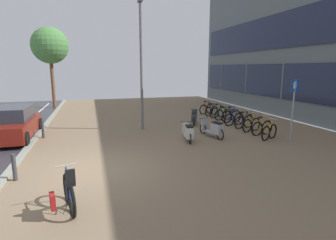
# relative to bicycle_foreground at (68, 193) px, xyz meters

# --- Properties ---
(ground) EXTENTS (21.00, 40.00, 0.13)m
(ground) POSITION_rel_bicycle_foreground_xyz_m (1.87, 2.40, -0.42)
(ground) COLOR #333239
(bicycle_foreground) EXTENTS (0.58, 1.41, 1.12)m
(bicycle_foreground) POSITION_rel_bicycle_foreground_xyz_m (0.00, 0.00, 0.00)
(bicycle_foreground) COLOR black
(bicycle_foreground) RESTS_ON ground
(bicycle_rack_00) EXTENTS (1.23, 0.62, 0.97)m
(bicycle_rack_00) POSITION_rel_bicycle_foreground_xyz_m (8.32, 4.03, -0.06)
(bicycle_rack_00) COLOR black
(bicycle_rack_00) RESTS_ON ground
(bicycle_rack_01) EXTENTS (1.33, 0.48, 0.98)m
(bicycle_rack_01) POSITION_rel_bicycle_foreground_xyz_m (8.49, 4.83, -0.06)
(bicycle_rack_01) COLOR black
(bicycle_rack_01) RESTS_ON ground
(bicycle_rack_02) EXTENTS (1.31, 0.53, 0.98)m
(bicycle_rack_02) POSITION_rel_bicycle_foreground_xyz_m (8.42, 5.62, -0.06)
(bicycle_rack_02) COLOR black
(bicycle_rack_02) RESTS_ON ground
(bicycle_rack_03) EXTENTS (1.35, 0.47, 0.99)m
(bicycle_rack_03) POSITION_rel_bicycle_foreground_xyz_m (8.48, 6.41, -0.06)
(bicycle_rack_03) COLOR black
(bicycle_rack_03) RESTS_ON ground
(bicycle_rack_04) EXTENTS (1.41, 0.48, 1.01)m
(bicycle_rack_04) POSITION_rel_bicycle_foreground_xyz_m (8.35, 7.21, -0.05)
(bicycle_rack_04) COLOR black
(bicycle_rack_04) RESTS_ON ground
(bicycle_rack_05) EXTENTS (1.42, 0.48, 1.03)m
(bicycle_rack_05) POSITION_rel_bicycle_foreground_xyz_m (8.61, 8.00, -0.04)
(bicycle_rack_05) COLOR black
(bicycle_rack_05) RESTS_ON ground
(bicycle_rack_06) EXTENTS (1.31, 0.48, 0.97)m
(bicycle_rack_06) POSITION_rel_bicycle_foreground_xyz_m (8.48, 8.80, -0.06)
(bicycle_rack_06) COLOR black
(bicycle_rack_06) RESTS_ON ground
(bicycle_rack_07) EXTENTS (1.35, 0.48, 1.00)m
(bicycle_rack_07) POSITION_rel_bicycle_foreground_xyz_m (8.53, 9.59, -0.05)
(bicycle_rack_07) COLOR black
(bicycle_rack_07) RESTS_ON ground
(bicycle_rack_08) EXTENTS (1.21, 0.62, 0.94)m
(bicycle_rack_08) POSITION_rel_bicycle_foreground_xyz_m (8.44, 10.38, -0.07)
(bicycle_rack_08) COLOR black
(bicycle_rack_08) RESTS_ON ground
(bicycle_rack_09) EXTENTS (1.31, 0.58, 1.00)m
(bicycle_rack_09) POSITION_rel_bicycle_foreground_xyz_m (8.42, 11.18, -0.05)
(bicycle_rack_09) COLOR black
(bicycle_rack_09) RESTS_ON ground
(scooter_near) EXTENTS (0.65, 1.76, 0.77)m
(scooter_near) POSITION_rel_bicycle_foreground_xyz_m (4.67, 4.76, -0.00)
(scooter_near) COLOR black
(scooter_near) RESTS_ON ground
(scooter_mid) EXTENTS (0.84, 1.59, 0.82)m
(scooter_mid) POSITION_rel_bicycle_foreground_xyz_m (6.24, 8.03, -0.00)
(scooter_mid) COLOR black
(scooter_mid) RESTS_ON ground
(scooter_far) EXTENTS (0.68, 1.82, 0.81)m
(scooter_far) POSITION_rel_bicycle_foreground_xyz_m (6.04, 5.04, 0.01)
(scooter_far) COLOR black
(scooter_far) RESTS_ON ground
(parked_car_near) EXTENTS (1.84, 4.13, 1.46)m
(parked_car_near) POSITION_rel_bicycle_foreground_xyz_m (-2.89, 7.42, 0.29)
(parked_car_near) COLOR maroon
(parked_car_near) RESTS_ON ground
(parking_sign) EXTENTS (0.40, 0.07, 2.71)m
(parking_sign) POSITION_rel_bicycle_foreground_xyz_m (8.91, 3.36, 1.26)
(parking_sign) COLOR gray
(parking_sign) RESTS_ON ground
(lamp_post) EXTENTS (0.20, 0.52, 6.55)m
(lamp_post) POSITION_rel_bicycle_foreground_xyz_m (3.16, 7.70, 3.20)
(lamp_post) COLOR slate
(lamp_post) RESTS_ON ground
(street_tree) EXTENTS (2.81, 2.81, 6.33)m
(street_tree) POSITION_rel_bicycle_foreground_xyz_m (-2.29, 17.28, 4.48)
(street_tree) COLOR brown
(street_tree) RESTS_ON ground
(bollard_near) EXTENTS (0.12, 0.12, 0.79)m
(bollard_near) POSITION_rel_bicycle_foreground_xyz_m (-1.61, 2.16, -0.00)
(bollard_near) COLOR #38383D
(bollard_near) RESTS_ON ground
(bollard_far) EXTENTS (0.12, 0.12, 0.95)m
(bollard_far) POSITION_rel_bicycle_foreground_xyz_m (-1.61, 7.12, 0.07)
(bollard_far) COLOR #38383D
(bollard_far) RESTS_ON ground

